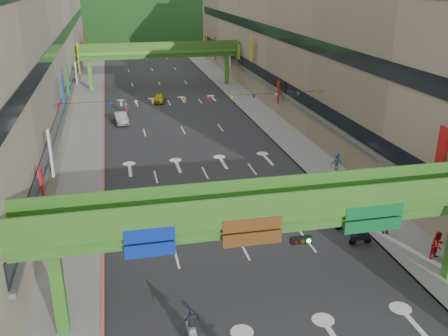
# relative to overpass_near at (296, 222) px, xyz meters

# --- Properties ---
(road_slab) EXTENTS (18.00, 140.00, 0.02)m
(road_slab) POSITION_rel_overpass_near_xyz_m (-0.93, 44.62, -5.20)
(road_slab) COLOR #28282B
(road_slab) RESTS_ON ground
(sidewalk_left) EXTENTS (4.00, 140.00, 0.15)m
(sidewalk_left) POSITION_rel_overpass_near_xyz_m (-11.93, 44.62, -5.13)
(sidewalk_left) COLOR gray
(sidewalk_left) RESTS_ON ground
(sidewalk_right) EXTENTS (4.00, 140.00, 0.15)m
(sidewalk_right) POSITION_rel_overpass_near_xyz_m (10.07, 44.62, -5.13)
(sidewalk_right) COLOR gray
(sidewalk_right) RESTS_ON ground
(curb_left) EXTENTS (0.20, 140.00, 0.18)m
(curb_left) POSITION_rel_overpass_near_xyz_m (-10.03, 44.62, -5.12)
(curb_left) COLOR #CC5959
(curb_left) RESTS_ON ground
(curb_right) EXTENTS (0.20, 140.00, 0.18)m
(curb_right) POSITION_rel_overpass_near_xyz_m (8.17, 44.62, -5.12)
(curb_right) COLOR gray
(curb_right) RESTS_ON ground
(building_row_left) EXTENTS (12.80, 95.00, 19.00)m
(building_row_left) POSITION_rel_overpass_near_xyz_m (-19.86, 44.62, 4.25)
(building_row_left) COLOR #9E937F
(building_row_left) RESTS_ON ground
(building_row_right) EXTENTS (12.80, 95.00, 19.00)m
(building_row_right) POSITION_rel_overpass_near_xyz_m (18.00, 44.62, 4.25)
(building_row_right) COLOR gray
(building_row_right) RESTS_ON ground
(overpass_near) EXTENTS (28.00, 12.27, 7.10)m
(overpass_near) POSITION_rel_overpass_near_xyz_m (0.00, 0.00, 0.00)
(overpass_near) COLOR #4C9E2D
(overpass_near) RESTS_ON ground
(overpass_far) EXTENTS (28.00, 2.20, 7.10)m
(overpass_far) POSITION_rel_overpass_near_xyz_m (-0.93, 59.62, 0.20)
(overpass_far) COLOR #4C9E2D
(overpass_far) RESTS_ON ground
(hill_left) EXTENTS (168.00, 140.00, 112.00)m
(hill_left) POSITION_rel_overpass_near_xyz_m (-15.93, 154.62, -5.21)
(hill_left) COLOR #1C4419
(hill_left) RESTS_ON ground
(hill_right) EXTENTS (208.00, 176.00, 128.00)m
(hill_right) POSITION_rel_overpass_near_xyz_m (24.07, 174.62, -5.21)
(hill_right) COLOR #1C4419
(hill_right) RESTS_ON ground
(bunting_string) EXTENTS (26.00, 0.36, 0.47)m
(bunting_string) POSITION_rel_overpass_near_xyz_m (-0.93, 24.62, 0.75)
(bunting_string) COLOR black
(bunting_string) RESTS_ON ground
(scooter_rider_mid) EXTENTS (0.81, 1.60, 1.88)m
(scooter_rider_mid) POSITION_rel_overpass_near_xyz_m (3.44, 13.49, -4.25)
(scooter_rider_mid) COLOR black
(scooter_rider_mid) RESTS_ON ground
(scooter_rider_left) EXTENTS (0.92, 1.60, 1.89)m
(scooter_rider_left) POSITION_rel_overpass_near_xyz_m (-5.71, -1.49, -4.28)
(scooter_rider_left) COLOR gray
(scooter_rider_left) RESTS_ON ground
(scooter_rider_far) EXTENTS (0.84, 1.60, 1.97)m
(scooter_rider_far) POSITION_rel_overpass_near_xyz_m (-7.19, 43.32, -4.22)
(scooter_rider_far) COLOR maroon
(scooter_rider_far) RESTS_ON ground
(parked_scooter_row) EXTENTS (1.60, 7.15, 1.08)m
(parked_scooter_row) POSITION_rel_overpass_near_xyz_m (6.87, 8.83, -4.68)
(parked_scooter_row) COLOR black
(parked_scooter_row) RESTS_ON ground
(car_silver) EXTENTS (1.87, 4.28, 1.37)m
(car_silver) POSITION_rel_overpass_near_xyz_m (-7.93, 39.22, -4.52)
(car_silver) COLOR #9FA0A6
(car_silver) RESTS_ON ground
(car_yellow) EXTENTS (2.06, 3.93, 1.28)m
(car_yellow) POSITION_rel_overpass_near_xyz_m (-2.25, 49.24, -4.57)
(car_yellow) COLOR gold
(car_yellow) RESTS_ON ground
(pedestrian_red) EXTENTS (1.07, 0.95, 1.84)m
(pedestrian_red) POSITION_rel_overpass_near_xyz_m (10.60, 2.62, -4.28)
(pedestrian_red) COLOR #AF0E11
(pedestrian_red) RESTS_ON ground
(pedestrian_dark) EXTENTS (1.00, 0.73, 1.57)m
(pedestrian_dark) POSITION_rel_overpass_near_xyz_m (9.18, 6.37, -4.42)
(pedestrian_dark) COLOR black
(pedestrian_dark) RESTS_ON ground
(pedestrian_blue) EXTENTS (0.82, 0.58, 1.64)m
(pedestrian_blue) POSITION_rel_overpass_near_xyz_m (10.99, 18.43, -4.38)
(pedestrian_blue) COLOR #354E66
(pedestrian_blue) RESTS_ON ground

